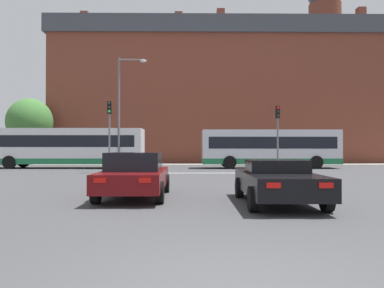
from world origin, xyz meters
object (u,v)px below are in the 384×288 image
at_px(traffic_light_near_right, 278,128).
at_px(car_saloon_left, 135,175).
at_px(car_roadster_right, 277,181).
at_px(bus_crossing_trailing, 65,147).
at_px(traffic_light_near_left, 109,125).
at_px(bus_crossing_lead, 270,148).
at_px(pedestrian_walking_east, 238,153).
at_px(pedestrian_waiting, 268,154).
at_px(street_lamp_junction, 123,102).

bearing_deg(traffic_light_near_right, car_saloon_left, -121.69).
distance_m(car_roadster_right, traffic_light_near_right, 14.25).
height_order(bus_crossing_trailing, traffic_light_near_left, traffic_light_near_left).
bearing_deg(car_saloon_left, bus_crossing_lead, 65.14).
bearing_deg(pedestrian_walking_east, bus_crossing_trailing, -32.85).
distance_m(bus_crossing_lead, traffic_light_near_right, 5.33).
distance_m(traffic_light_near_left, pedestrian_waiting, 17.87).
distance_m(car_roadster_right, pedestrian_walking_east, 25.53).
distance_m(car_roadster_right, pedestrian_waiting, 26.28).
xyz_separation_m(car_saloon_left, traffic_light_near_right, (7.56, 12.25, 2.17)).
relative_size(bus_crossing_lead, traffic_light_near_right, 2.45).
bearing_deg(bus_crossing_trailing, car_saloon_left, -155.61).
xyz_separation_m(traffic_light_near_left, pedestrian_walking_east, (9.93, 11.84, -1.98)).
bearing_deg(car_roadster_right, street_lamp_junction, 113.51).
relative_size(street_lamp_junction, pedestrian_waiting, 5.09).
relative_size(traffic_light_near_left, street_lamp_junction, 0.54).
distance_m(bus_crossing_lead, pedestrian_waiting, 7.09).
relative_size(street_lamp_junction, pedestrian_walking_east, 4.62).
height_order(bus_crossing_lead, bus_crossing_trailing, bus_crossing_trailing).
bearing_deg(bus_crossing_trailing, pedestrian_walking_east, -66.69).
height_order(traffic_light_near_left, street_lamp_junction, street_lamp_junction).
bearing_deg(bus_crossing_lead, pedestrian_walking_east, 13.51).
bearing_deg(street_lamp_junction, bus_crossing_trailing, 164.82).
xyz_separation_m(car_saloon_left, bus_crossing_trailing, (-8.03, 17.71, 0.94)).
distance_m(car_saloon_left, street_lamp_junction, 17.27).
relative_size(car_roadster_right, bus_crossing_trailing, 0.36).
relative_size(bus_crossing_lead, pedestrian_walking_east, 5.80).
distance_m(traffic_light_near_left, pedestrian_walking_east, 15.58).
height_order(car_roadster_right, bus_crossing_trailing, bus_crossing_trailing).
height_order(traffic_light_near_right, pedestrian_waiting, traffic_light_near_right).
xyz_separation_m(street_lamp_junction, pedestrian_walking_east, (9.78, 7.59, -3.99)).
height_order(street_lamp_junction, pedestrian_walking_east, street_lamp_junction).
distance_m(bus_crossing_lead, traffic_light_near_left, 12.74).
height_order(traffic_light_near_left, pedestrian_waiting, traffic_light_near_left).
bearing_deg(pedestrian_waiting, bus_crossing_trailing, 153.83).
relative_size(car_saloon_left, traffic_light_near_right, 1.05).
bearing_deg(bus_crossing_lead, traffic_light_near_right, 173.41).
xyz_separation_m(bus_crossing_lead, street_lamp_junction, (-11.37, -0.98, 3.47)).
height_order(pedestrian_waiting, pedestrian_walking_east, pedestrian_walking_east).
bearing_deg(car_saloon_left, street_lamp_junction, 101.35).
xyz_separation_m(bus_crossing_lead, bus_crossing_trailing, (-16.18, 0.33, 0.07)).
xyz_separation_m(car_roadster_right, bus_crossing_lead, (3.91, 18.81, 0.96)).
bearing_deg(traffic_light_near_left, traffic_light_near_right, 0.46).
bearing_deg(traffic_light_near_right, bus_crossing_trailing, 160.67).
relative_size(car_roadster_right, pedestrian_walking_east, 2.44).
height_order(car_saloon_left, car_roadster_right, car_saloon_left).
bearing_deg(bus_crossing_trailing, bus_crossing_lead, -91.17).
bearing_deg(traffic_light_near_left, bus_crossing_lead, 24.39).
relative_size(car_roadster_right, bus_crossing_lead, 0.42).
xyz_separation_m(car_roadster_right, pedestrian_walking_east, (2.32, 25.42, 0.44)).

